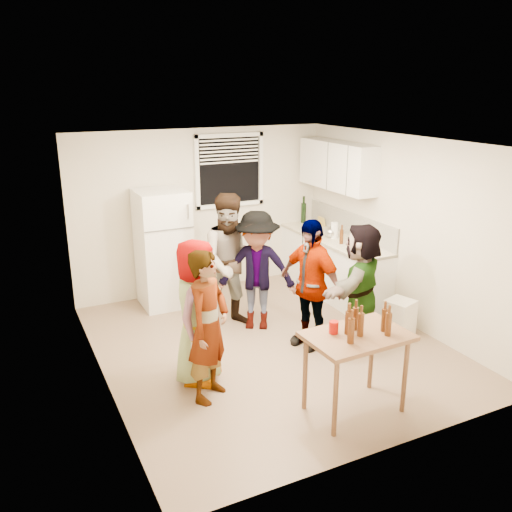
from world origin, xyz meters
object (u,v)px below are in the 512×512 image
kettle (331,237)px  guest_back_left (233,325)px  trash_bin (399,317)px  guest_orange (357,342)px  refrigerator (163,249)px  guest_black (308,344)px  serving_table (353,409)px  guest_back_right (257,327)px  red_cup (333,333)px  blue_cup (362,252)px  guest_grey (199,378)px  beer_bottle_table (350,343)px  wine_bottle (303,223)px  guest_stripe (210,396)px  beer_bottle_counter (341,244)px

kettle → guest_back_left: bearing=-146.4°
trash_bin → guest_orange: bearing=174.3°
refrigerator → guest_back_left: bearing=-62.2°
kettle → guest_black: size_ratio=0.14×
serving_table → guest_black: serving_table is taller
kettle → refrigerator: bearing=-175.8°
trash_bin → guest_back_right: 1.87m
red_cup → guest_back_right: bearing=84.9°
refrigerator → kettle: 2.50m
serving_table → guest_back_right: size_ratio=0.62×
blue_cup → guest_grey: blue_cup is taller
refrigerator → kettle: (2.40, -0.71, 0.05)m
guest_grey → guest_back_left: size_ratio=0.89×
red_cup → guest_orange: red_cup is taller
beer_bottle_table → refrigerator: bearing=100.9°
wine_bottle → guest_grey: size_ratio=0.21×
guest_stripe → guest_back_left: (0.92, 1.50, 0.00)m
trash_bin → wine_bottle: bearing=87.8°
kettle → red_cup: (-1.73, -2.66, -0.07)m
red_cup → guest_grey: (-0.98, 1.12, -0.83)m
kettle → guest_back_right: size_ratio=0.15×
serving_table → guest_stripe: (-1.19, 0.86, 0.00)m
kettle → guest_black: 2.02m
beer_bottle_table → red_cup: 0.24m
blue_cup → trash_bin: bearing=-87.4°
beer_bottle_table → guest_stripe: beer_bottle_table is taller
red_cup → guest_black: size_ratio=0.07×
refrigerator → wine_bottle: size_ratio=5.11×
beer_bottle_counter → guest_back_left: 1.98m
serving_table → guest_stripe: size_ratio=0.62×
blue_cup → beer_bottle_table: beer_bottle_table is taller
kettle → guest_back_right: 1.89m
wine_bottle → serving_table: bearing=-113.6°
serving_table → guest_stripe: bearing=144.2°
guest_black → blue_cup: bearing=99.3°
refrigerator → guest_back_left: 1.53m
trash_bin → guest_back_left: bearing=146.0°
beer_bottle_counter → guest_orange: (-0.55, -1.23, -0.90)m
guest_back_left → guest_orange: guest_back_left is taller
blue_cup → guest_back_right: blue_cup is taller
beer_bottle_table → guest_stripe: bearing=136.2°
trash_bin → guest_black: size_ratio=0.29×
beer_bottle_table → guest_back_right: 2.44m
trash_bin → guest_stripe: size_ratio=0.30×
trash_bin → guest_back_left: size_ratio=0.26×
wine_bottle → refrigerator: bearing=-173.9°
wine_bottle → guest_black: bearing=-119.0°
guest_grey → guest_back_right: (1.16, 0.92, 0.00)m
beer_bottle_counter → blue_cup: size_ratio=1.95×
guest_grey → guest_black: guest_grey is taller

